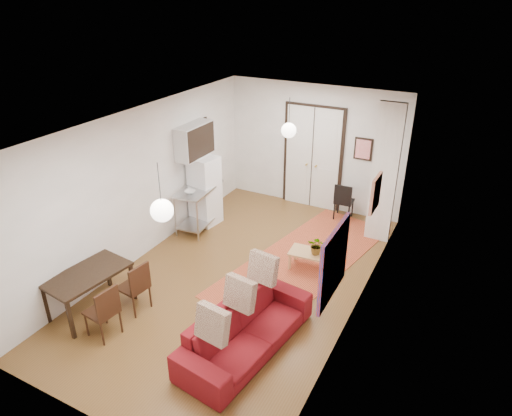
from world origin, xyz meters
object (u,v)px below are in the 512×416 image
at_px(sofa, 247,329).
at_px(fridge, 205,191).
at_px(dining_chair_near, 136,280).
at_px(black_side_chair, 345,197).
at_px(dining_chair_far, 105,304).
at_px(dining_table, 88,277).
at_px(kitchen_counter, 199,202).
at_px(coffee_table, 311,255).

xyz_separation_m(sofa, fridge, (-2.70, 3.07, 0.44)).
distance_m(dining_chair_near, black_side_chair, 5.15).
bearing_deg(dining_chair_far, black_side_chair, 166.77).
distance_m(dining_chair_far, black_side_chair, 5.80).
bearing_deg(black_side_chair, fridge, 29.89).
xyz_separation_m(sofa, black_side_chair, (-0.03, 4.76, 0.17)).
relative_size(dining_table, dining_chair_near, 1.55).
bearing_deg(kitchen_counter, fridge, 84.75).
height_order(kitchen_counter, dining_table, kitchen_counter).
distance_m(kitchen_counter, black_side_chair, 3.31).
xyz_separation_m(kitchen_counter, dining_chair_near, (0.64, -2.79, -0.10)).
height_order(kitchen_counter, black_side_chair, kitchen_counter).
xyz_separation_m(coffee_table, kitchen_counter, (-2.78, 0.44, 0.30)).
bearing_deg(fridge, sofa, -40.64).
height_order(coffee_table, black_side_chair, black_side_chair).
xyz_separation_m(dining_chair_near, dining_chair_far, (0.00, -0.70, 0.00)).
bearing_deg(fridge, dining_table, -81.42).
bearing_deg(dining_chair_near, dining_chair_far, 7.37).
xyz_separation_m(sofa, dining_chair_far, (-2.07, -0.66, 0.17)).
height_order(kitchen_counter, fridge, fridge).
bearing_deg(fridge, coffee_table, -5.86).
height_order(dining_chair_near, black_side_chair, dining_chair_near).
bearing_deg(coffee_table, dining_chair_near, -132.40).
relative_size(coffee_table, fridge, 0.54).
height_order(dining_chair_far, black_side_chair, dining_chair_far).
bearing_deg(sofa, coffee_table, 6.19).
distance_m(fridge, dining_table, 3.47).
bearing_deg(coffee_table, sofa, -91.81).
relative_size(dining_chair_near, black_side_chair, 1.02).
distance_m(kitchen_counter, dining_table, 3.22).
distance_m(dining_table, dining_chair_far, 0.67).
bearing_deg(coffee_table, dining_chair_far, -125.12).
height_order(fridge, black_side_chair, fridge).
height_order(kitchen_counter, dining_chair_near, kitchen_counter).
relative_size(sofa, dining_chair_far, 2.60).
relative_size(coffee_table, dining_chair_far, 0.94).
height_order(dining_chair_near, dining_chair_far, same).
bearing_deg(black_side_chair, dining_chair_near, 64.20).
bearing_deg(dining_table, sofa, 8.53).
bearing_deg(black_side_chair, dining_table, 60.47).
bearing_deg(coffee_table, fridge, 166.14).
bearing_deg(sofa, kitchen_counter, 51.76).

